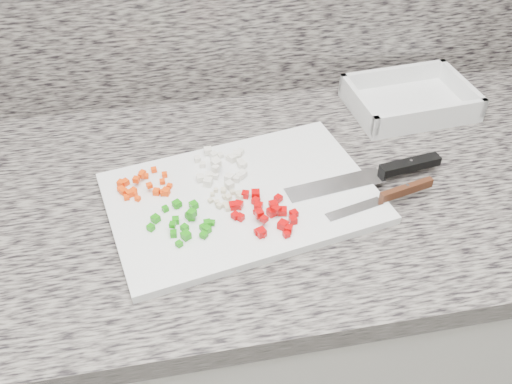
# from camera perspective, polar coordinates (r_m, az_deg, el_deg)

# --- Properties ---
(cabinet) EXTENTS (3.92, 0.62, 0.86)m
(cabinet) POSITION_cam_1_polar(r_m,az_deg,el_deg) (1.35, -1.56, -14.80)
(cabinet) COLOR beige
(cabinet) RESTS_ON ground
(countertop) EXTENTS (3.96, 0.64, 0.04)m
(countertop) POSITION_cam_1_polar(r_m,az_deg,el_deg) (1.00, -2.02, -0.36)
(countertop) COLOR slate
(countertop) RESTS_ON cabinet
(cutting_board) EXTENTS (0.48, 0.37, 0.01)m
(cutting_board) POSITION_cam_1_polar(r_m,az_deg,el_deg) (0.96, -1.40, -0.59)
(cutting_board) COLOR silver
(cutting_board) RESTS_ON countertop
(carrot_pile) EXTENTS (0.09, 0.08, 0.02)m
(carrot_pile) POSITION_cam_1_polar(r_m,az_deg,el_deg) (0.98, -11.30, 0.57)
(carrot_pile) COLOR #EF3C05
(carrot_pile) RESTS_ON cutting_board
(onion_pile) EXTENTS (0.09, 0.12, 0.02)m
(onion_pile) POSITION_cam_1_polar(r_m,az_deg,el_deg) (1.00, -3.21, 2.55)
(onion_pile) COLOR silver
(onion_pile) RESTS_ON cutting_board
(green_pepper_pile) EXTENTS (0.11, 0.10, 0.02)m
(green_pepper_pile) POSITION_cam_1_polar(r_m,az_deg,el_deg) (0.91, -7.10, -2.86)
(green_pepper_pile) COLOR #18800B
(green_pepper_pile) RESTS_ON cutting_board
(red_pepper_pile) EXTENTS (0.11, 0.12, 0.02)m
(red_pepper_pile) POSITION_cam_1_polar(r_m,az_deg,el_deg) (0.91, 0.89, -2.08)
(red_pepper_pile) COLOR #B40204
(red_pepper_pile) RESTS_ON cutting_board
(garlic_pile) EXTENTS (0.06, 0.06, 0.01)m
(garlic_pile) POSITION_cam_1_polar(r_m,az_deg,el_deg) (0.94, -2.97, -0.67)
(garlic_pile) COLOR beige
(garlic_pile) RESTS_ON cutting_board
(chef_knife) EXTENTS (0.29, 0.07, 0.02)m
(chef_knife) POSITION_cam_1_polar(r_m,az_deg,el_deg) (1.02, 12.76, 2.00)
(chef_knife) COLOR white
(chef_knife) RESTS_ON cutting_board
(paring_knife) EXTENTS (0.20, 0.06, 0.02)m
(paring_knife) POSITION_cam_1_polar(r_m,az_deg,el_deg) (0.97, 13.59, -0.24)
(paring_knife) COLOR white
(paring_knife) RESTS_ON cutting_board
(tray) EXTENTS (0.25, 0.19, 0.05)m
(tray) POSITION_cam_1_polar(r_m,az_deg,el_deg) (1.22, 15.09, 8.77)
(tray) COLOR silver
(tray) RESTS_ON countertop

